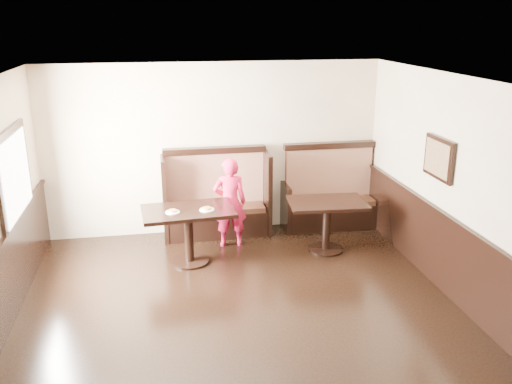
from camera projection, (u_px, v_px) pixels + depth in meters
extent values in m
plane|color=black|center=(251.00, 344.00, 6.01)|extent=(7.00, 7.00, 0.00)
plane|color=beige|center=(214.00, 149.00, 8.85)|extent=(5.50, 0.00, 5.50)
plane|color=beige|center=(493.00, 210.00, 6.06)|extent=(0.00, 7.00, 7.00)
plane|color=white|center=(251.00, 90.00, 5.15)|extent=(7.00, 7.00, 0.00)
cube|color=black|center=(480.00, 283.00, 6.33)|extent=(0.05, 6.90, 1.00)
cube|color=black|center=(14.00, 176.00, 6.84)|extent=(0.05, 1.50, 1.20)
cube|color=white|center=(16.00, 176.00, 6.85)|extent=(0.01, 1.30, 1.00)
cube|color=black|center=(439.00, 158.00, 7.08)|extent=(0.04, 0.70, 0.55)
cube|color=olive|center=(437.00, 158.00, 7.07)|extent=(0.01, 0.60, 0.45)
cube|color=black|center=(217.00, 223.00, 8.96)|extent=(1.60, 0.50, 0.42)
cube|color=#391F12|center=(217.00, 209.00, 8.88)|extent=(1.54, 0.46, 0.09)
cube|color=#4E0F13|center=(215.00, 180.00, 8.94)|extent=(1.60, 0.12, 0.92)
cube|color=black|center=(214.00, 150.00, 8.79)|extent=(1.68, 0.16, 0.10)
cube|color=black|center=(165.00, 197.00, 8.76)|extent=(0.07, 0.72, 1.36)
cube|color=black|center=(266.00, 191.00, 9.05)|extent=(0.07, 0.72, 1.36)
cube|color=black|center=(330.00, 216.00, 9.30)|extent=(1.50, 0.50, 0.42)
cube|color=#391F12|center=(331.00, 202.00, 9.22)|extent=(1.44, 0.46, 0.09)
cube|color=#4E0F13|center=(328.00, 174.00, 9.28)|extent=(1.50, 0.12, 0.92)
cube|color=black|center=(329.00, 145.00, 9.13)|extent=(1.58, 0.16, 0.10)
cube|color=black|center=(284.00, 206.00, 9.19)|extent=(0.07, 0.72, 0.80)
cube|color=black|center=(372.00, 201.00, 9.47)|extent=(0.07, 0.72, 0.80)
cube|color=black|center=(188.00, 211.00, 7.77)|extent=(1.36, 0.91, 0.05)
cylinder|color=black|center=(189.00, 238.00, 7.90)|extent=(0.13, 0.13, 0.76)
cylinder|color=black|center=(190.00, 261.00, 8.02)|extent=(0.57, 0.57, 0.03)
cube|color=black|center=(327.00, 203.00, 8.20)|extent=(1.20, 0.83, 0.05)
cylinder|color=black|center=(326.00, 227.00, 8.32)|extent=(0.13, 0.13, 0.73)
cylinder|color=black|center=(325.00, 249.00, 8.43)|extent=(0.55, 0.55, 0.03)
imported|color=#D41642|center=(230.00, 203.00, 8.40)|extent=(0.53, 0.36, 1.43)
cylinder|color=white|center=(173.00, 212.00, 7.64)|extent=(0.21, 0.21, 0.01)
cylinder|color=tan|center=(173.00, 211.00, 7.64)|extent=(0.13, 0.13, 0.02)
cylinder|color=#EABA54|center=(173.00, 210.00, 7.63)|extent=(0.11, 0.11, 0.01)
cylinder|color=white|center=(207.00, 210.00, 7.74)|extent=(0.22, 0.22, 0.01)
cylinder|color=tan|center=(207.00, 208.00, 7.73)|extent=(0.13, 0.13, 0.02)
cylinder|color=#EABA54|center=(207.00, 208.00, 7.73)|extent=(0.11, 0.11, 0.01)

